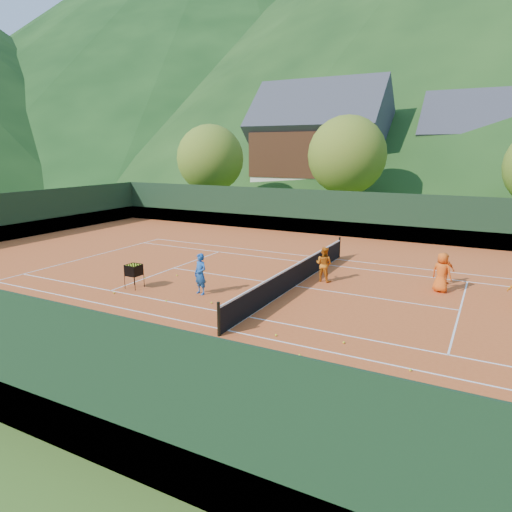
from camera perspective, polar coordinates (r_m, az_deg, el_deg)
The scene contains 36 objects.
ground at distance 19.34m, azimuth 4.90°, elevation -3.82°, with size 400.00×400.00×0.00m, color #36571B.
clay_court at distance 19.34m, azimuth 4.90°, elevation -3.79°, with size 40.00×24.00×0.02m, color #BF4D1E.
mountain_far_left at distance 198.29m, azimuth -2.57°, elevation 26.04°, with size 260.00×260.00×100.00m, color #133312.
coach at distance 18.13m, azimuth -6.97°, elevation -2.25°, with size 0.60×0.39×1.65m, color #1953A8.
student_a at distance 20.00m, azimuth 8.48°, elevation -1.01°, with size 0.74×0.58×1.53m, color orange.
student_b at distance 20.99m, azimuth 22.60°, elevation -1.55°, with size 0.76×0.32×1.30m, color #D65013.
student_c at distance 19.74m, azimuth 22.19°, elevation -1.92°, with size 0.79×0.52×1.62m, color #F05C15.
tennis_ball_0 at distance 17.20m, azimuth -5.57°, elevation -5.82°, with size 0.07×0.07×0.07m, color #CFE025.
tennis_ball_1 at distance 11.91m, azimuth 20.45°, elevation -15.65°, with size 0.07×0.07×0.07m, color #CFE025.
tennis_ball_2 at distance 19.11m, azimuth -17.33°, elevation -4.43°, with size 0.07×0.07×0.07m, color #CFE025.
tennis_ball_3 at distance 21.01m, azimuth -13.79°, elevation -2.64°, with size 0.07×0.07×0.07m, color #CFE025.
tennis_ball_4 at distance 11.46m, azimuth -2.06°, elevation -15.93°, with size 0.07×0.07×0.07m, color #CFE025.
tennis_ball_5 at distance 15.08m, azimuth -16.24°, elevation -9.10°, with size 0.07×0.07×0.07m, color #CFE025.
tennis_ball_6 at distance 14.27m, azimuth -6.97°, elevation -9.94°, with size 0.07×0.07×0.07m, color #CFE025.
tennis_ball_7 at distance 14.67m, azimuth -17.91°, elevation -9.84°, with size 0.07×0.07×0.07m, color #CFE025.
tennis_ball_8 at distance 13.02m, azimuth 5.48°, elevation -12.25°, with size 0.07×0.07×0.07m, color #CFE025.
tennis_ball_9 at distance 14.59m, azimuth -16.00°, elevation -9.85°, with size 0.07×0.07×0.07m, color #CFE025.
tennis_ball_10 at distance 12.83m, azimuth 18.75°, elevation -13.34°, with size 0.07×0.07×0.07m, color #CFE025.
tennis_ball_11 at distance 17.68m, azimuth -11.16°, elevation -5.48°, with size 0.07×0.07×0.07m, color #CFE025.
tennis_ball_12 at distance 21.08m, azimuth -9.86°, elevation -2.39°, with size 0.07×0.07×0.07m, color #CFE025.
tennis_ball_13 at distance 16.41m, azimuth -20.70°, elevation -7.60°, with size 0.07×0.07×0.07m, color #CFE025.
tennis_ball_14 at distance 12.55m, azimuth -17.71°, elevation -13.87°, with size 0.07×0.07×0.07m, color #CFE025.
tennis_ball_16 at distance 15.75m, azimuth -15.91°, elevation -8.10°, with size 0.07×0.07×0.07m, color #CFE025.
tennis_ball_17 at distance 13.99m, azimuth 10.91°, elevation -10.57°, with size 0.07×0.07×0.07m, color #CFE025.
tennis_ball_18 at distance 13.83m, azimuth -4.33°, elevation -10.65°, with size 0.07×0.07×0.07m, color #CFE025.
tennis_ball_19 at distance 20.01m, azimuth -6.39°, elevation -3.12°, with size 0.07×0.07×0.07m, color #CFE025.
tennis_ball_20 at distance 14.27m, azimuth 2.52°, elevation -9.86°, with size 0.07×0.07×0.07m, color #CFE025.
tennis_ball_21 at distance 16.77m, azimuth -1.14°, elevation -6.27°, with size 0.07×0.07×0.07m, color #CFE025.
court_lines at distance 19.33m, azimuth 4.90°, elevation -3.76°, with size 23.83×11.03×0.00m.
tennis_net at distance 19.20m, azimuth 4.93°, elevation -2.34°, with size 0.10×12.07×1.10m.
perimeter_fence at distance 19.01m, azimuth 4.97°, elevation -0.16°, with size 40.40×24.24×3.00m.
ball_hopper at distance 19.48m, azimuth -15.03°, elevation -1.77°, with size 0.57×0.57×1.00m.
chalet_left at distance 50.10m, azimuth 8.00°, elevation 13.02°, with size 13.80×9.93×12.92m.
chalet_mid at distance 51.09m, azimuth 27.06°, elevation 11.01°, with size 12.65×8.82×11.45m.
tree_a at distance 42.03m, azimuth -5.74°, elevation 12.03°, with size 6.00×6.00×7.88m.
tree_b at distance 38.71m, azimuth 11.34°, elevation 12.24°, with size 6.40×6.40×8.40m.
Camera 1 is at (7.14, -17.07, 5.62)m, focal length 32.00 mm.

